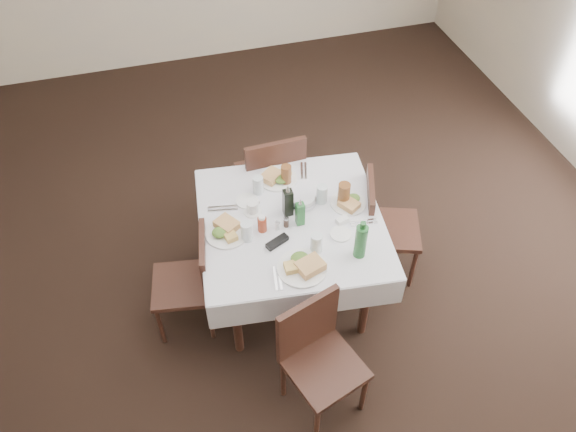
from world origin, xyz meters
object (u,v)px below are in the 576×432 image
object	(u,v)px
water_s	(316,243)
chair_west	(193,277)
chair_south	(317,351)
oil_cruet_dark	(288,202)
ketchup_bottle	(262,224)
water_w	(247,231)
chair_east	(380,222)
oil_cruet_green	(300,213)
coffee_mug	(253,208)
chair_north	(272,176)
water_e	(322,194)
bread_basket	(302,200)
green_bottle	(361,241)
water_n	(258,185)
dining_table	(291,229)

from	to	relation	value
water_s	chair_west	bearing A→B (deg)	162.98
chair_south	chair_west	size ratio (longest dim) A/B	1.05
oil_cruet_dark	ketchup_bottle	bearing A→B (deg)	-153.49
water_w	oil_cruet_dark	xyz separation A→B (m)	(0.31, 0.14, 0.04)
chair_east	oil_cruet_green	size ratio (longest dim) A/B	3.99
chair_east	ketchup_bottle	distance (m)	0.94
chair_south	coffee_mug	bearing A→B (deg)	98.47
oil_cruet_dark	chair_north	bearing A→B (deg)	85.21
chair_west	coffee_mug	xyz separation A→B (m)	(0.47, 0.19, 0.33)
oil_cruet_green	water_e	bearing A→B (deg)	37.14
water_w	bread_basket	world-z (taller)	water_w
chair_north	green_bottle	size ratio (longest dim) A/B	3.33
water_e	water_w	distance (m)	0.58
green_bottle	oil_cruet_green	bearing A→B (deg)	127.57
water_e	oil_cruet_green	bearing A→B (deg)	-142.86
chair_south	water_s	size ratio (longest dim) A/B	6.42
chair_south	water_n	xyz separation A→B (m)	(-0.06, 1.12, 0.33)
dining_table	water_n	world-z (taller)	water_n
dining_table	chair_west	bearing A→B (deg)	-175.32
water_n	water_w	bearing A→B (deg)	-113.55
chair_east	green_bottle	world-z (taller)	green_bottle
water_s	green_bottle	bearing A→B (deg)	-23.35
chair_east	water_s	bearing A→B (deg)	-150.83
water_s	oil_cruet_green	bearing A→B (deg)	96.57
chair_west	water_n	distance (m)	0.75
oil_cruet_green	chair_south	bearing A→B (deg)	-99.36
chair_west	green_bottle	bearing A→B (deg)	-18.59
bread_basket	oil_cruet_dark	xyz separation A→B (m)	(-0.12, -0.07, 0.08)
coffee_mug	green_bottle	size ratio (longest dim) A/B	0.43
water_n	ketchup_bottle	bearing A→B (deg)	-99.86
chair_north	water_e	xyz separation A→B (m)	(0.20, -0.57, 0.29)
chair_south	oil_cruet_dark	distance (m)	0.96
water_n	oil_cruet_green	xyz separation A→B (m)	(0.19, -0.35, 0.03)
chair_north	water_e	world-z (taller)	chair_north
water_e	oil_cruet_dark	size ratio (longest dim) A/B	0.54
dining_table	chair_west	distance (m)	0.72
chair_north	water_s	distance (m)	1.01
chair_east	water_w	world-z (taller)	water_w
water_n	dining_table	bearing A→B (deg)	-65.50
water_s	coffee_mug	size ratio (longest dim) A/B	1.09
chair_east	bread_basket	world-z (taller)	chair_east
green_bottle	chair_east	bearing A→B (deg)	50.82
water_s	water_w	size ratio (longest dim) A/B	0.99
water_e	green_bottle	bearing A→B (deg)	-81.48
water_w	green_bottle	world-z (taller)	green_bottle
ketchup_bottle	green_bottle	size ratio (longest dim) A/B	0.45
bread_basket	oil_cruet_dark	distance (m)	0.16
water_e	coffee_mug	distance (m)	0.47
oil_cruet_green	coffee_mug	size ratio (longest dim) A/B	1.75
oil_cruet_dark	coffee_mug	world-z (taller)	oil_cruet_dark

